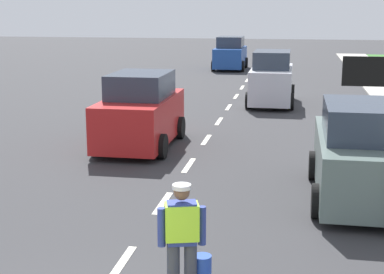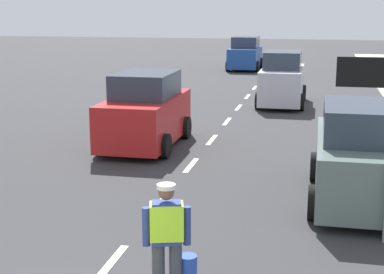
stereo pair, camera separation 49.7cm
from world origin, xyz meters
name	(u,v)px [view 1 (the left image)]	position (x,y,z in m)	size (l,w,h in m)	color
ground_plane	(237,95)	(0.00, 21.00, 0.00)	(96.00, 96.00, 0.00)	#333335
lane_center_line	(245,84)	(0.00, 25.20, 0.00)	(0.14, 46.40, 0.01)	silver
road_worker	(184,236)	(1.19, 1.83, 0.93)	(0.71, 0.51, 1.67)	#383D4C
car_parked_curbside	(361,155)	(4.04, 6.70, 0.97)	(2.03, 4.23, 2.08)	slate
car_outgoing_far	(272,80)	(1.66, 18.82, 1.04)	(1.91, 4.19, 2.23)	silver
car_oncoming_lead	(140,113)	(-1.76, 10.55, 1.00)	(2.07, 4.07, 2.15)	red
car_oncoming_third	(230,54)	(-1.58, 32.30, 0.98)	(2.07, 4.00, 2.11)	#1E4799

